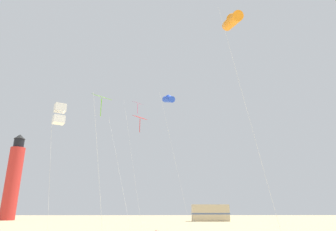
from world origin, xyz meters
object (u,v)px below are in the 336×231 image
kite_diamond_lime (102,102)px  rv_van_tan (210,213)px  kite_tube_blue (169,99)px  lighthouse_distant (13,178)px  kite_diamond_scarlet (139,122)px  kite_box_white (59,114)px  kite_tube_orange (232,21)px  kite_diamond_rainbow (137,109)px

kite_diamond_lime → rv_van_tan: (12.00, 37.72, -6.58)m
kite_tube_blue → lighthouse_distant: lighthouse_distant is taller
kite_diamond_scarlet → kite_box_white: 7.23m
kite_tube_orange → kite_diamond_rainbow: (-7.30, 12.88, -1.72)m
kite_tube_blue → kite_box_white: kite_tube_blue is taller
kite_diamond_lime → kite_box_white: kite_diamond_lime is taller
kite_tube_orange → lighthouse_distant: size_ratio=0.87×
kite_diamond_rainbow → lighthouse_distant: size_ratio=0.78×
kite_diamond_rainbow → kite_box_white: size_ratio=1.69×
kite_diamond_rainbow → lighthouse_distant: lighthouse_distant is taller
lighthouse_distant → rv_van_tan: size_ratio=2.61×
kite_diamond_rainbow → kite_tube_blue: bearing=21.4°
rv_van_tan → kite_tube_orange: bearing=-96.0°
kite_diamond_rainbow → kite_diamond_lime: bearing=-93.7°
kite_tube_orange → kite_diamond_rainbow: size_ratio=1.12×
kite_diamond_lime → kite_box_white: bearing=-175.3°
kite_diamond_scarlet → lighthouse_distant: 46.63m
kite_tube_orange → lighthouse_distant: bearing=128.6°
kite_diamond_lime → lighthouse_distant: bearing=121.1°
kite_diamond_rainbow → lighthouse_distant: bearing=132.0°
kite_diamond_lime → kite_tube_blue: bearing=73.9°
kite_box_white → kite_diamond_scarlet: bearing=55.9°
kite_box_white → lighthouse_distant: size_ratio=0.46×
kite_diamond_lime → rv_van_tan: 40.13m
kite_box_white → rv_van_tan: kite_box_white is taller
kite_tube_orange → rv_van_tan: size_ratio=2.27×
kite_tube_orange → kite_tube_blue: bearing=105.6°
kite_box_white → lighthouse_distant: bearing=118.7°
kite_diamond_lime → kite_diamond_rainbow: kite_diamond_rainbow is taller
kite_diamond_rainbow → kite_tube_orange: bearing=-60.5°
kite_tube_orange → kite_diamond_lime: bearing=-177.3°
kite_diamond_lime → kite_box_white: (-2.28, -0.19, -0.83)m
kite_tube_orange → lighthouse_distant: lighthouse_distant is taller
kite_tube_blue → kite_box_white: bearing=-113.7°
kite_tube_orange → kite_diamond_scarlet: kite_tube_orange is taller
kite_box_white → lighthouse_distant: lighthouse_distant is taller
kite_diamond_rainbow → rv_van_tan: kite_diamond_rainbow is taller
kite_tube_orange → kite_diamond_scarlet: 9.97m
kite_diamond_scarlet → rv_van_tan: size_ratio=1.40×
kite_box_white → rv_van_tan: bearing=69.4°
kite_tube_blue → kite_diamond_scarlet: kite_tube_blue is taller
kite_diamond_lime → kite_tube_orange: kite_tube_orange is taller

